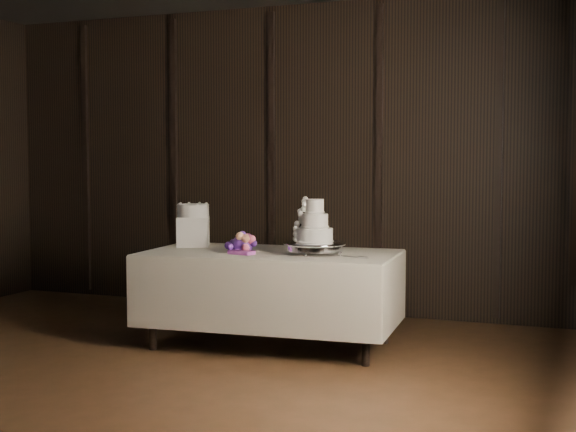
{
  "coord_description": "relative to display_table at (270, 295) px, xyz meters",
  "views": [
    {
      "loc": [
        3.06,
        -3.89,
        1.49
      ],
      "look_at": [
        0.78,
        1.94,
        1.05
      ],
      "focal_mm": 50.0,
      "sensor_mm": 36.0,
      "label": 1
    }
  ],
  "objects": [
    {
      "name": "cake_stand",
      "position": [
        0.38,
        -0.02,
        0.39
      ],
      "size": [
        0.6,
        0.6,
        0.09
      ],
      "primitive_type": "cylinder",
      "rotation": [
        0.0,
        0.0,
        0.27
      ],
      "color": "silver",
      "rests_on": "display_table"
    },
    {
      "name": "wedding_cake",
      "position": [
        0.35,
        -0.03,
        0.57
      ],
      "size": [
        0.32,
        0.28,
        0.34
      ],
      "rotation": [
        0.0,
        0.0,
        0.23
      ],
      "color": "white",
      "rests_on": "cake_stand"
    },
    {
      "name": "box_pedestal",
      "position": [
        -0.77,
        0.15,
        0.47
      ],
      "size": [
        0.34,
        0.34,
        0.25
      ],
      "primitive_type": "cube",
      "rotation": [
        0.0,
        0.0,
        0.41
      ],
      "color": "white",
      "rests_on": "display_table"
    },
    {
      "name": "cake_knife",
      "position": [
        0.63,
        -0.1,
        0.35
      ],
      "size": [
        0.36,
        0.14,
        0.01
      ],
      "primitive_type": "cube",
      "rotation": [
        0.0,
        0.0,
        -0.31
      ],
      "color": "silver",
      "rests_on": "display_table"
    },
    {
      "name": "display_table",
      "position": [
        0.0,
        0.0,
        0.0
      ],
      "size": [
        2.06,
        1.18,
        0.76
      ],
      "rotation": [
        0.0,
        0.0,
        0.07
      ],
      "color": "beige",
      "rests_on": "ground"
    },
    {
      "name": "bouquet",
      "position": [
        -0.2,
        -0.11,
        0.41
      ],
      "size": [
        0.38,
        0.46,
        0.19
      ],
      "primitive_type": null,
      "rotation": [
        0.0,
        0.0,
        -0.19
      ],
      "color": "#DA5174",
      "rests_on": "display_table"
    },
    {
      "name": "room",
      "position": [
        -0.63,
        -1.94,
        1.08
      ],
      "size": [
        6.08,
        7.08,
        3.08
      ],
      "color": "black",
      "rests_on": "ground"
    },
    {
      "name": "small_cake",
      "position": [
        -0.77,
        0.15,
        0.65
      ],
      "size": [
        0.27,
        0.27,
        0.11
      ],
      "primitive_type": "cylinder",
      "rotation": [
        0.0,
        0.0,
        -0.01
      ],
      "color": "white",
      "rests_on": "box_pedestal"
    }
  ]
}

